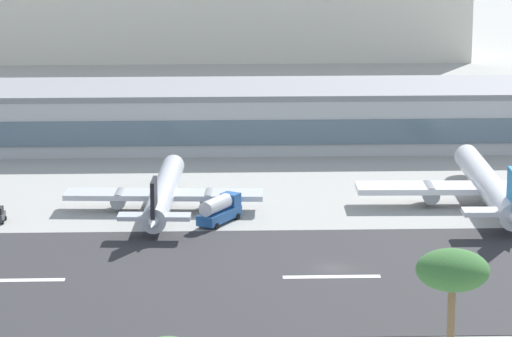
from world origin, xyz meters
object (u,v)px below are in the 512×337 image
airliner_black_tail_gate_1 (163,194)px  airliner_blue_tail_gate_2 (490,187)px  service_fuel_truck_1 (219,209)px  terminal_building (297,115)px  palm_tree_0 (453,273)px

airliner_black_tail_gate_1 → airliner_blue_tail_gate_2: airliner_blue_tail_gate_2 is taller
service_fuel_truck_1 → airliner_black_tail_gate_1: bearing=79.7°
terminal_building → airliner_black_tail_gate_1: size_ratio=5.20×
service_fuel_truck_1 → terminal_building: bearing=15.5°
terminal_building → service_fuel_truck_1: bearing=-105.0°
terminal_building → airliner_blue_tail_gate_2: terminal_building is taller
airliner_blue_tail_gate_2 → palm_tree_0: 80.81m
terminal_building → palm_tree_0: size_ratio=12.56×
service_fuel_truck_1 → palm_tree_0: (20.12, -69.58, 12.02)m
terminal_building → palm_tree_0: 124.04m
airliner_black_tail_gate_1 → palm_tree_0: size_ratio=2.41×
airliner_blue_tail_gate_2 → terminal_building: bearing=30.2°
terminal_building → palm_tree_0: palm_tree_0 is taller
terminal_building → airliner_blue_tail_gate_2: size_ratio=4.62×
airliner_blue_tail_gate_2 → airliner_black_tail_gate_1: bearing=92.6°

